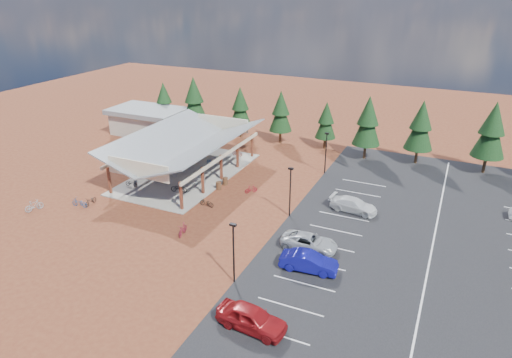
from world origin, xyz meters
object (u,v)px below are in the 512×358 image
at_px(bike_11, 183,229).
at_px(car_0, 252,318).
at_px(bike_10, 79,203).
at_px(car_1, 309,262).
at_px(lamp_post_0, 234,249).
at_px(bike_7, 237,153).
at_px(lamp_post_1, 290,188).
at_px(trash_bin_0, 219,186).
at_px(car_3, 354,205).
at_px(bike_1, 171,173).
at_px(trash_bin_1, 225,181).
at_px(bike_0, 131,183).
at_px(bike_16, 207,203).
at_px(bike_15, 251,189).
at_px(bike_5, 199,179).
at_px(bike_pavilion, 186,144).
at_px(outbuilding, 148,121).
at_px(bike_8, 91,201).
at_px(bike_3, 185,152).
at_px(bike_6, 212,161).
at_px(bike_4, 179,188).
at_px(bike_2, 177,164).
at_px(car_2, 309,242).
at_px(lamp_post_2, 326,150).

distance_m(bike_11, car_0, 13.94).
height_order(bike_10, car_1, car_1).
height_order(lamp_post_0, bike_7, lamp_post_0).
height_order(lamp_post_1, car_0, lamp_post_1).
bearing_deg(trash_bin_0, car_3, 3.81).
bearing_deg(bike_1, bike_11, -139.98).
bearing_deg(car_0, bike_7, 32.92).
distance_m(trash_bin_1, bike_10, 15.70).
xyz_separation_m(bike_0, car_0, (22.07, -15.04, 0.36)).
height_order(lamp_post_0, bike_0, lamp_post_0).
bearing_deg(bike_16, bike_15, 154.34).
bearing_deg(bike_5, lamp_post_1, -103.66).
bearing_deg(bike_16, bike_pavilion, -131.95).
height_order(outbuilding, bike_8, outbuilding).
xyz_separation_m(trash_bin_1, bike_3, (-9.25, 6.07, 0.16)).
bearing_deg(bike_0, trash_bin_1, -64.18).
bearing_deg(lamp_post_0, bike_7, 116.36).
height_order(bike_8, bike_15, bike_15).
distance_m(bike_1, bike_8, 10.19).
height_order(bike_16, car_3, car_3).
distance_m(outbuilding, trash_bin_0, 23.82).
bearing_deg(bike_0, bike_16, -95.87).
height_order(bike_6, bike_8, bike_6).
height_order(bike_7, bike_8, bike_7).
distance_m(bike_4, bike_15, 7.93).
height_order(outbuilding, car_1, outbuilding).
bearing_deg(outbuilding, car_1, -35.57).
height_order(bike_2, car_3, car_3).
xyz_separation_m(lamp_post_0, bike_2, (-17.33, 18.03, -2.43)).
relative_size(bike_pavilion, trash_bin_0, 21.56).
height_order(lamp_post_1, bike_8, lamp_post_1).
relative_size(bike_10, car_1, 0.39).
distance_m(bike_2, car_2, 23.85).
relative_size(bike_3, car_2, 0.35).
bearing_deg(car_0, lamp_post_0, 44.17).
height_order(lamp_post_1, bike_4, lamp_post_1).
height_order(bike_10, car_0, car_0).
bearing_deg(lamp_post_0, car_3, 70.35).
distance_m(bike_1, bike_5, 4.00).
bearing_deg(lamp_post_2, bike_10, -136.61).
distance_m(bike_1, bike_7, 10.27).
xyz_separation_m(car_0, car_1, (1.31, 7.98, -0.07)).
height_order(outbuilding, bike_15, outbuilding).
distance_m(outbuilding, bike_10, 24.85).
bearing_deg(lamp_post_1, bike_7, 133.97).
bearing_deg(bike_10, bike_15, 119.44).
bearing_deg(bike_4, lamp_post_0, -145.02).
bearing_deg(car_3, bike_3, 80.55).
bearing_deg(bike_5, bike_0, 122.16).
distance_m(car_0, car_3, 19.75).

